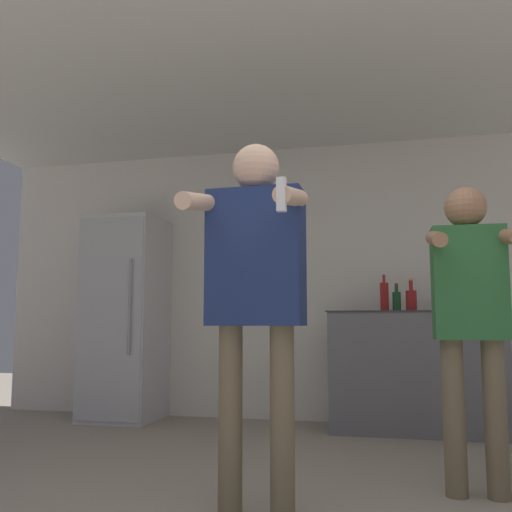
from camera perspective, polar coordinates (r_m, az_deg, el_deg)
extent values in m
cube|color=silver|center=(5.31, 9.56, -2.39)|extent=(7.00, 0.06, 2.55)
cube|color=silver|center=(4.03, 7.43, 18.23)|extent=(7.00, 3.76, 0.05)
cube|color=silver|center=(5.50, -12.88, -6.04)|extent=(0.65, 0.65, 1.86)
cube|color=#B6B6BB|center=(5.21, -14.50, -5.96)|extent=(0.62, 0.01, 1.79)
cylinder|color=#99999E|center=(5.09, -12.52, -4.96)|extent=(0.02, 0.02, 0.84)
cube|color=slate|center=(4.96, 15.68, -11.05)|extent=(1.38, 0.62, 0.97)
cube|color=#38383A|center=(4.94, 15.50, -5.38)|extent=(1.41, 0.65, 0.01)
cylinder|color=#194723|center=(4.95, 21.42, -3.70)|extent=(0.07, 0.07, 0.24)
cylinder|color=#194723|center=(4.96, 21.34, -2.00)|extent=(0.02, 0.02, 0.05)
sphere|color=#B29933|center=(4.96, 21.33, -1.71)|extent=(0.03, 0.03, 0.03)
cylinder|color=maroon|center=(4.90, 15.27, -4.34)|extent=(0.09, 0.09, 0.17)
cylinder|color=maroon|center=(4.91, 15.23, -2.84)|extent=(0.03, 0.03, 0.09)
sphere|color=#B29933|center=(4.91, 15.21, -2.31)|extent=(0.03, 0.03, 0.03)
cylinder|color=#194723|center=(4.90, 13.90, -4.44)|extent=(0.07, 0.07, 0.16)
cylinder|color=#194723|center=(4.90, 13.86, -3.16)|extent=(0.03, 0.03, 0.06)
sphere|color=maroon|center=(4.91, 13.85, -2.81)|extent=(0.03, 0.03, 0.03)
cylinder|color=maroon|center=(4.90, 12.72, -4.01)|extent=(0.07, 0.07, 0.24)
cylinder|color=maroon|center=(4.91, 12.67, -2.21)|extent=(0.02, 0.02, 0.07)
sphere|color=silver|center=(4.91, 12.66, -1.79)|extent=(0.03, 0.03, 0.03)
cylinder|color=#75664C|center=(2.78, -2.58, -15.96)|extent=(0.11, 0.11, 0.87)
cylinder|color=#75664C|center=(2.71, 2.65, -16.18)|extent=(0.11, 0.11, 0.87)
cube|color=navy|center=(2.72, 0.00, -0.13)|extent=(0.46, 0.21, 0.65)
sphere|color=beige|center=(2.81, 0.00, 8.81)|extent=(0.23, 0.23, 0.23)
cylinder|color=beige|center=(2.64, -5.68, 5.39)|extent=(0.09, 0.42, 0.15)
cylinder|color=beige|center=(2.52, 3.55, 5.95)|extent=(0.09, 0.42, 0.15)
cube|color=white|center=(2.32, 2.56, 6.16)|extent=(0.04, 0.04, 0.14)
cylinder|color=#75664C|center=(3.23, 19.20, -14.97)|extent=(0.11, 0.11, 0.79)
cylinder|color=#75664C|center=(3.26, 22.84, -14.74)|extent=(0.11, 0.11, 0.79)
cube|color=#2D6B38|center=(3.21, 20.50, -2.54)|extent=(0.37, 0.21, 0.59)
sphere|color=#9E7051|center=(3.27, 20.21, 4.59)|extent=(0.22, 0.22, 0.22)
cylinder|color=#9E7051|center=(3.04, 17.58, 1.66)|extent=(0.09, 0.36, 0.14)
cylinder|color=#9E7051|center=(3.10, 24.02, 1.79)|extent=(0.09, 0.36, 0.14)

